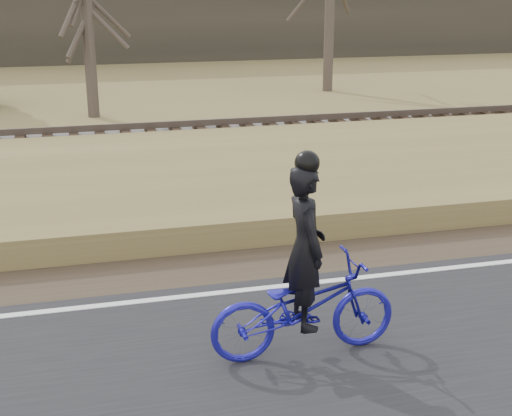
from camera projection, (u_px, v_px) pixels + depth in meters
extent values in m
plane|color=olive|center=(439.00, 279.00, 9.96)|extent=(120.00, 120.00, 0.00)
cube|color=silver|center=(433.00, 270.00, 10.12)|extent=(120.00, 0.12, 0.01)
cube|color=#473A2B|center=(402.00, 248.00, 11.06)|extent=(120.00, 1.60, 0.04)
cube|color=olive|center=(334.00, 185.00, 13.76)|extent=(120.00, 5.00, 0.44)
cube|color=slate|center=(279.00, 143.00, 17.26)|extent=(120.00, 3.00, 0.45)
cube|color=black|center=(279.00, 131.00, 17.17)|extent=(120.00, 2.40, 0.14)
cube|color=brown|center=(288.00, 131.00, 16.46)|extent=(120.00, 0.07, 0.15)
cube|color=brown|center=(271.00, 119.00, 17.79)|extent=(120.00, 0.07, 0.15)
cube|color=#383328|center=(159.00, 0.00, 36.68)|extent=(120.00, 4.00, 6.00)
imported|color=#191596|center=(304.00, 308.00, 7.73)|extent=(2.10, 0.77, 1.10)
imported|color=black|center=(305.00, 247.00, 7.51)|extent=(0.44, 0.66, 1.79)
sphere|color=black|center=(307.00, 163.00, 7.23)|extent=(0.26, 0.26, 0.26)
cylinder|color=#4F443A|center=(86.00, 8.00, 20.76)|extent=(0.36, 0.36, 6.41)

